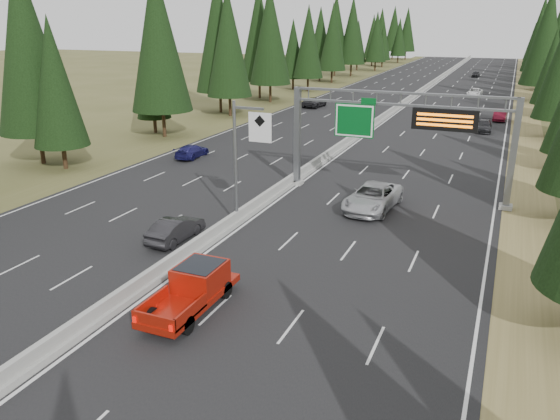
{
  "coord_description": "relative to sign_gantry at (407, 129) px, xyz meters",
  "views": [
    {
      "loc": [
        15.62,
        -4.87,
        12.69
      ],
      "look_at": [
        5.16,
        20.0,
        3.31
      ],
      "focal_mm": 35.0,
      "sensor_mm": 36.0,
      "label": 1
    }
  ],
  "objects": [
    {
      "name": "silver_minivan",
      "position": [
        -1.42,
        -3.61,
        -4.31
      ],
      "size": [
        3.48,
        6.55,
        1.75
      ],
      "primitive_type": "imported",
      "rotation": [
        0.0,
        0.0,
        -0.09
      ],
      "color": "#B0B0B5",
      "rests_on": "road"
    },
    {
      "name": "car_ahead_dkred",
      "position": [
        5.58,
        38.62,
        -4.45
      ],
      "size": [
        1.72,
        4.53,
        1.48
      ],
      "primitive_type": "imported",
      "rotation": [
        0.0,
        0.0,
        -0.04
      ],
      "color": "maroon",
      "rests_on": "road"
    },
    {
      "name": "shoulder_left",
      "position": [
        -26.72,
        45.12,
        -5.24
      ],
      "size": [
        3.6,
        260.0,
        0.06
      ],
      "primitive_type": "cube",
      "color": "#4C4D24",
      "rests_on": "ground"
    },
    {
      "name": "sign_gantry",
      "position": [
        0.0,
        0.0,
        0.0
      ],
      "size": [
        16.75,
        0.98,
        7.8
      ],
      "color": "slate",
      "rests_on": "road"
    },
    {
      "name": "road",
      "position": [
        -8.92,
        45.12,
        -5.23
      ],
      "size": [
        32.0,
        260.0,
        0.08
      ],
      "primitive_type": "cube",
      "color": "black",
      "rests_on": "ground"
    },
    {
      "name": "car_onc_near",
      "position": [
        -11.0,
        -13.91,
        -4.47
      ],
      "size": [
        1.64,
        4.39,
        1.43
      ],
      "primitive_type": "imported",
      "rotation": [
        0.0,
        0.0,
        3.11
      ],
      "color": "black",
      "rests_on": "road"
    },
    {
      "name": "shoulder_right",
      "position": [
        8.88,
        45.12,
        -5.24
      ],
      "size": [
        3.6,
        260.0,
        0.06
      ],
      "primitive_type": "cube",
      "color": "olive",
      "rests_on": "ground"
    },
    {
      "name": "red_pickup",
      "position": [
        -5.67,
        -20.4,
        -4.13
      ],
      "size": [
        2.09,
        5.87,
        1.91
      ],
      "color": "black",
      "rests_on": "road"
    },
    {
      "name": "car_onc_blue",
      "position": [
        -21.3,
        4.76,
        -4.55
      ],
      "size": [
        1.91,
        4.44,
        1.27
      ],
      "primitive_type": "imported",
      "rotation": [
        0.0,
        0.0,
        3.17
      ],
      "color": "navy",
      "rests_on": "road"
    },
    {
      "name": "median_barrier",
      "position": [
        -8.92,
        45.12,
        -4.85
      ],
      "size": [
        0.7,
        260.0,
        0.85
      ],
      "color": "gray",
      "rests_on": "road"
    },
    {
      "name": "car_ahead_dkgrey",
      "position": [
        4.04,
        29.75,
        -4.53
      ],
      "size": [
        1.98,
        4.61,
        1.32
      ],
      "primitive_type": "imported",
      "rotation": [
        0.0,
        0.0,
        0.03
      ],
      "color": "black",
      "rests_on": "road"
    },
    {
      "name": "hov_sign_pole",
      "position": [
        -8.33,
        -9.92,
        -0.54
      ],
      "size": [
        2.8,
        0.5,
        8.0
      ],
      "color": "slate",
      "rests_on": "road"
    },
    {
      "name": "car_onc_white",
      "position": [
        -10.42,
        23.64,
        -4.43
      ],
      "size": [
        2.03,
        4.55,
        1.52
      ],
      "primitive_type": "imported",
      "rotation": [
        0.0,
        0.0,
        3.2
      ],
      "color": "silver",
      "rests_on": "road"
    },
    {
      "name": "car_ahead_white",
      "position": [
        0.6,
        63.32,
        -4.5
      ],
      "size": [
        2.62,
        5.12,
        1.38
      ],
      "primitive_type": "imported",
      "rotation": [
        0.0,
        0.0,
        -0.07
      ],
      "color": "white",
      "rests_on": "road"
    },
    {
      "name": "car_ahead_green",
      "position": [
        0.52,
        30.8,
        -4.5
      ],
      "size": [
        1.96,
        4.14,
        1.37
      ],
      "primitive_type": "imported",
      "rotation": [
        0.0,
        0.0,
        -0.09
      ],
      "color": "#16642D",
      "rests_on": "road"
    },
    {
      "name": "tree_row_left",
      "position": [
        -31.26,
        35.53,
        4.61
      ],
      "size": [
        11.88,
        243.69,
        18.91
      ],
      "color": "black",
      "rests_on": "ground"
    },
    {
      "name": "car_onc_far",
      "position": [
        -21.24,
        40.52,
        -4.46
      ],
      "size": [
        2.73,
        5.37,
        1.45
      ],
      "primitive_type": "imported",
      "rotation": [
        0.0,
        0.0,
        3.08
      ],
      "color": "black",
      "rests_on": "road"
    },
    {
      "name": "car_ahead_far",
      "position": [
        -1.82,
        100.09,
        -4.51
      ],
      "size": [
        1.73,
        4.02,
        1.35
      ],
      "primitive_type": "imported",
      "rotation": [
        0.0,
        0.0,
        -0.03
      ],
      "color": "black",
      "rests_on": "road"
    }
  ]
}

